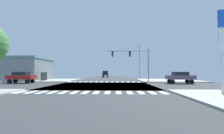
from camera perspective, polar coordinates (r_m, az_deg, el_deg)
name	(u,v)px	position (r m, az deg, el deg)	size (l,w,h in m)	color
ground	(102,85)	(21.07, -3.91, -7.03)	(90.00, 90.00, 0.05)	#353739
sidewalk_corner_ne	(167,80)	(34.69, 20.21, -4.76)	(12.00, 12.00, 0.14)	#A09B91
sidewalk_corner_nw	(49,80)	(36.21, -22.90, -4.61)	(12.00, 12.00, 0.14)	#9FA293
crosswalk_near	(91,92)	(13.90, -7.98, -9.51)	(13.50, 2.00, 0.01)	white
crosswalk_far	(104,82)	(28.34, -2.94, -5.67)	(13.50, 2.00, 0.01)	white
traffic_signal_mast	(132,57)	(28.29, 7.60, 3.71)	(7.71, 0.55, 6.21)	gray
street_lamp	(139,59)	(39.38, 10.07, 2.93)	(1.78, 0.32, 8.75)	gray
bank_building	(23,69)	(40.39, -30.70, -0.61)	(12.17, 9.41, 5.19)	gray
suv_farside_1	(106,73)	(54.79, -2.48, -2.43)	(1.96, 4.60, 2.34)	black
sedan_crossing_2	(21,76)	(29.06, -31.21, -3.10)	(4.30, 1.80, 1.88)	black
sedan_leading_3	(180,77)	(26.43, 24.47, -3.35)	(4.30, 1.80, 1.88)	black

